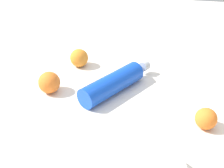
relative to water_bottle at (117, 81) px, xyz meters
The scene contains 5 objects.
ground_plane 0.05m from the water_bottle, 13.90° to the left, with size 2.40×2.40×0.00m, color silver.
water_bottle is the anchor object (origin of this frame).
orange_0 0.32m from the water_bottle, 62.00° to the left, with size 0.06×0.06×0.06m, color orange.
orange_1 0.23m from the water_bottle, 130.55° to the right, with size 0.07×0.07×0.07m, color orange.
orange_2 0.22m from the water_bottle, 77.23° to the right, with size 0.07×0.07×0.07m, color orange.
Camera 1 is at (0.79, 0.12, 0.54)m, focal length 46.84 mm.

